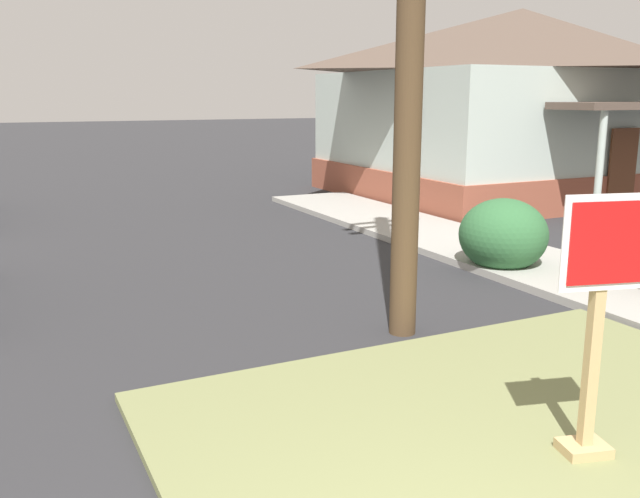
% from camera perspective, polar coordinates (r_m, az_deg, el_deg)
% --- Properties ---
extents(grass_corner_patch, '(5.95, 5.69, 0.08)m').
position_cam_1_polar(grass_corner_patch, '(5.81, 20.92, -16.69)').
color(grass_corner_patch, olive).
rests_on(grass_corner_patch, ground).
extents(sidewalk_strip, '(2.20, 18.48, 0.12)m').
position_cam_1_polar(sidewalk_strip, '(11.64, 18.63, -1.67)').
color(sidewalk_strip, '#9E9B93').
rests_on(sidewalk_strip, ground).
extents(stop_sign, '(0.69, 0.36, 2.05)m').
position_cam_1_polar(stop_sign, '(5.55, 22.00, -6.60)').
color(stop_sign, tan).
rests_on(stop_sign, grass_corner_patch).
extents(manhole_cover, '(0.70, 0.70, 0.02)m').
position_cam_1_polar(manhole_cover, '(5.75, 1.00, -16.50)').
color(manhole_cover, black).
rests_on(manhole_cover, ground).
extents(street_bench, '(0.48, 1.75, 0.85)m').
position_cam_1_polar(street_bench, '(10.79, 24.36, -0.33)').
color(street_bench, brown).
rests_on(street_bench, sidewalk_strip).
extents(corner_house, '(10.03, 9.29, 5.22)m').
position_cam_1_polar(corner_house, '(21.01, 16.16, 11.80)').
color(corner_house, brown).
rests_on(corner_house, ground).
extents(shrub_by_curb, '(1.43, 1.43, 1.19)m').
position_cam_1_polar(shrub_by_curb, '(11.51, 15.03, 1.14)').
color(shrub_by_curb, '#2F6337').
rests_on(shrub_by_curb, ground).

